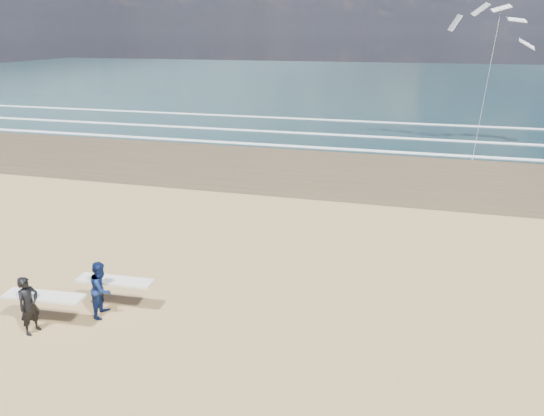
# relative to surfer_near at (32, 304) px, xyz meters

# --- Properties ---
(ocean) EXTENTS (220.00, 100.00, 0.02)m
(ocean) POSITION_rel_surfer_near_xyz_m (21.57, 72.48, -0.83)
(ocean) COLOR #162E32
(ocean) RESTS_ON ground
(surfer_near) EXTENTS (2.24, 1.03, 1.63)m
(surfer_near) POSITION_rel_surfer_near_xyz_m (0.00, 0.00, 0.00)
(surfer_near) COLOR black
(surfer_near) RESTS_ON ground
(surfer_far) EXTENTS (2.23, 1.11, 1.63)m
(surfer_far) POSITION_rel_surfer_near_xyz_m (1.34, 1.24, -0.01)
(surfer_far) COLOR #0D1C49
(surfer_far) RESTS_ON ground
(kite_1) EXTENTS (5.55, 4.71, 10.05)m
(kite_1) POSITION_rel_surfer_near_xyz_m (14.30, 25.02, 4.65)
(kite_1) COLOR slate
(kite_1) RESTS_ON ground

